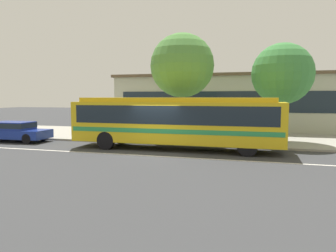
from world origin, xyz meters
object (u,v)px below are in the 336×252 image
object	(u,v)px
pedestrian_waiting_near_sign	(223,127)
street_tree_mid_block	(283,74)
transit_bus	(176,119)
street_tree_near_stop	(182,66)
sedan_behind_bus	(15,130)
bus_stop_sign	(264,118)
pedestrian_walking_along_curb	(139,124)

from	to	relation	value
pedestrian_waiting_near_sign	street_tree_mid_block	xyz separation A→B (m)	(3.44, 1.67, 3.27)
transit_bus	street_tree_near_stop	bearing A→B (deg)	98.33
transit_bus	street_tree_near_stop	distance (m)	5.08
street_tree_mid_block	sedan_behind_bus	bearing A→B (deg)	-166.44
transit_bus	bus_stop_sign	xyz separation A→B (m)	(4.69, 2.11, 0.05)
street_tree_mid_block	street_tree_near_stop	bearing A→B (deg)	-176.71
pedestrian_waiting_near_sign	pedestrian_walking_along_curb	distance (m)	5.44
bus_stop_sign	street_tree_mid_block	size ratio (longest dim) A/B	0.41
bus_stop_sign	street_tree_mid_block	world-z (taller)	street_tree_mid_block
sedan_behind_bus	pedestrian_walking_along_curb	size ratio (longest dim) A/B	2.61
transit_bus	bus_stop_sign	bearing A→B (deg)	24.21
pedestrian_walking_along_curb	street_tree_mid_block	xyz separation A→B (m)	(8.88, 1.70, 3.22)
transit_bus	pedestrian_walking_along_curb	world-z (taller)	transit_bus
sedan_behind_bus	pedestrian_waiting_near_sign	world-z (taller)	pedestrian_waiting_near_sign
sedan_behind_bus	pedestrian_waiting_near_sign	xyz separation A→B (m)	(13.20, 2.35, 0.33)
pedestrian_waiting_near_sign	pedestrian_walking_along_curb	size ratio (longest dim) A/B	0.96
pedestrian_waiting_near_sign	bus_stop_sign	size ratio (longest dim) A/B	0.64
pedestrian_walking_along_curb	street_tree_near_stop	bearing A→B (deg)	27.50
pedestrian_walking_along_curb	bus_stop_sign	world-z (taller)	bus_stop_sign
pedestrian_walking_along_curb	bus_stop_sign	distance (m)	7.86
bus_stop_sign	street_tree_near_stop	distance (m)	6.41
street_tree_near_stop	street_tree_mid_block	size ratio (longest dim) A/B	1.14
transit_bus	sedan_behind_bus	xyz separation A→B (m)	(-10.89, 0.18, -0.95)
pedestrian_walking_along_curb	bus_stop_sign	size ratio (longest dim) A/B	0.67
sedan_behind_bus	pedestrian_walking_along_curb	bearing A→B (deg)	16.58
street_tree_near_stop	street_tree_mid_block	bearing A→B (deg)	3.29
sedan_behind_bus	street_tree_near_stop	bearing A→B (deg)	19.46
pedestrian_walking_along_curb	street_tree_near_stop	xyz separation A→B (m)	(2.57, 1.34, 3.85)
pedestrian_walking_along_curb	bus_stop_sign	xyz separation A→B (m)	(7.83, -0.38, 0.61)
sedan_behind_bus	pedestrian_waiting_near_sign	bearing A→B (deg)	10.08
sedan_behind_bus	bus_stop_sign	bearing A→B (deg)	7.05
pedestrian_walking_along_curb	sedan_behind_bus	bearing A→B (deg)	-163.42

